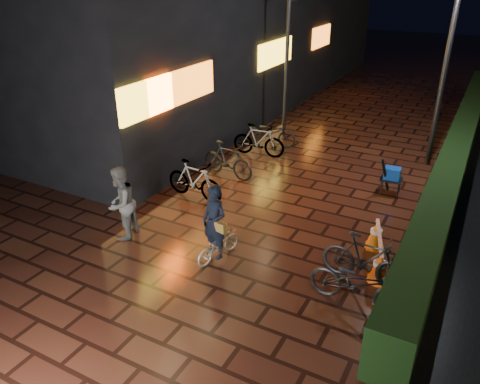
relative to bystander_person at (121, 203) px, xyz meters
The scene contains 10 objects.
ground 2.94m from the bystander_person, ahead, with size 80.00×80.00×0.00m, color #381911.
hedge 10.44m from the bystander_person, 54.39° to the left, with size 0.70×20.00×1.00m, color black.
bystander_person is the anchor object (origin of this frame).
lamp_post_hedge 9.65m from the bystander_person, 55.41° to the left, with size 0.54×0.16×5.61m.
lamp_post_sf 8.38m from the bystander_person, 87.68° to the left, with size 0.46×0.17×4.83m.
cyclist 2.31m from the bystander_person, ahead, with size 0.68×1.24×1.68m.
traffic_barrier 5.51m from the bystander_person, 17.28° to the left, with size 0.80×1.63×0.66m.
cart_assembly 6.96m from the bystander_person, 46.96° to the left, with size 0.59×0.61×1.05m.
parked_bikes_storefront 4.91m from the bystander_person, 85.46° to the left, with size 1.86×5.26×1.03m.
parked_bikes_hedge 5.24m from the bystander_person, ahead, with size 1.81×1.31×1.03m.
Camera 1 is at (3.80, -7.21, 5.50)m, focal length 35.00 mm.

